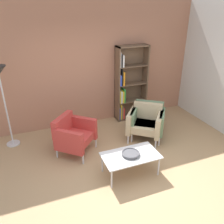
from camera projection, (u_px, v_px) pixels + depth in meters
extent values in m
plane|color=tan|center=(127.00, 180.00, 4.10)|extent=(8.32, 8.32, 0.00)
cube|color=#A87056|center=(85.00, 66.00, 5.55)|extent=(6.40, 0.12, 2.90)
cube|color=brown|center=(117.00, 85.00, 5.82)|extent=(0.03, 0.30, 1.90)
cube|color=brown|center=(145.00, 82.00, 6.07)|extent=(0.03, 0.30, 1.90)
cube|color=brown|center=(133.00, 46.00, 5.54)|extent=(0.80, 0.30, 0.03)
cube|color=brown|center=(130.00, 116.00, 6.34)|extent=(0.80, 0.30, 0.03)
cube|color=brown|center=(129.00, 82.00, 6.06)|extent=(0.80, 0.02, 1.90)
cube|color=brown|center=(131.00, 100.00, 6.14)|extent=(0.76, 0.28, 0.02)
cube|color=brown|center=(131.00, 84.00, 5.94)|extent=(0.76, 0.28, 0.02)
cube|color=brown|center=(132.00, 66.00, 5.75)|extent=(0.76, 0.28, 0.02)
cube|color=blue|center=(118.00, 112.00, 6.13)|extent=(0.03, 0.24, 0.33)
cube|color=yellow|center=(120.00, 111.00, 6.12)|extent=(0.02, 0.25, 0.41)
cube|color=olive|center=(121.00, 112.00, 6.12)|extent=(0.04, 0.18, 0.38)
cube|color=red|center=(123.00, 113.00, 6.15)|extent=(0.03, 0.19, 0.30)
cube|color=yellow|center=(119.00, 97.00, 5.91)|extent=(0.03, 0.18, 0.33)
cube|color=white|center=(121.00, 97.00, 5.93)|extent=(0.04, 0.19, 0.31)
cube|color=yellow|center=(122.00, 96.00, 5.93)|extent=(0.04, 0.17, 0.31)
cube|color=green|center=(123.00, 95.00, 5.96)|extent=(0.03, 0.23, 0.35)
cube|color=blue|center=(119.00, 80.00, 5.74)|extent=(0.04, 0.21, 0.27)
cube|color=black|center=(121.00, 77.00, 5.73)|extent=(0.03, 0.23, 0.41)
cube|color=orange|center=(123.00, 78.00, 5.74)|extent=(0.04, 0.18, 0.34)
cube|color=white|center=(119.00, 59.00, 5.51)|extent=(0.02, 0.20, 0.36)
cube|color=black|center=(120.00, 60.00, 5.54)|extent=(0.03, 0.21, 0.32)
cube|color=white|center=(122.00, 61.00, 5.57)|extent=(0.04, 0.25, 0.29)
cube|color=silver|center=(131.00, 155.00, 4.11)|extent=(1.00, 0.56, 0.02)
cylinder|color=silver|center=(112.00, 179.00, 3.86)|extent=(0.03, 0.03, 0.38)
cylinder|color=silver|center=(159.00, 166.00, 4.15)|extent=(0.03, 0.03, 0.38)
cylinder|color=silver|center=(102.00, 163.00, 4.24)|extent=(0.03, 0.03, 0.38)
cylinder|color=silver|center=(146.00, 152.00, 4.54)|extent=(0.03, 0.03, 0.38)
cylinder|color=#4C4C51|center=(131.00, 154.00, 4.10)|extent=(0.13, 0.13, 0.02)
cylinder|color=#4C4C51|center=(131.00, 154.00, 4.09)|extent=(0.32, 0.32, 0.02)
torus|color=#4C4C51|center=(131.00, 153.00, 4.09)|extent=(0.32, 0.32, 0.02)
cube|color=#C6B289|center=(145.00, 126.00, 5.21)|extent=(0.86, 0.85, 0.16)
cube|color=#C6B289|center=(148.00, 111.00, 5.32)|extent=(0.57, 0.50, 0.38)
cube|color=#C6B289|center=(131.00, 121.00, 5.23)|extent=(0.47, 0.54, 0.46)
cube|color=#C6B289|center=(159.00, 125.00, 5.06)|extent=(0.47, 0.54, 0.46)
cylinder|color=silver|center=(128.00, 139.00, 5.11)|extent=(0.04, 0.04, 0.24)
cylinder|color=silver|center=(156.00, 144.00, 4.94)|extent=(0.04, 0.04, 0.24)
cylinder|color=silver|center=(134.00, 127.00, 5.61)|extent=(0.04, 0.04, 0.24)
cylinder|color=silver|center=(159.00, 131.00, 5.44)|extent=(0.04, 0.04, 0.24)
cube|color=#B73833|center=(76.00, 139.00, 4.75)|extent=(0.86, 0.86, 0.16)
cube|color=#B73833|center=(63.00, 125.00, 4.72)|extent=(0.52, 0.56, 0.38)
cube|color=#B73833|center=(68.00, 142.00, 4.43)|extent=(0.53, 0.49, 0.46)
cube|color=#B73833|center=(83.00, 127.00, 4.96)|extent=(0.53, 0.49, 0.46)
cylinder|color=silver|center=(83.00, 158.00, 4.48)|extent=(0.04, 0.04, 0.24)
cylinder|color=silver|center=(96.00, 142.00, 4.99)|extent=(0.04, 0.04, 0.24)
cylinder|color=silver|center=(57.00, 152.00, 4.66)|extent=(0.04, 0.04, 0.24)
cylinder|color=silver|center=(72.00, 137.00, 5.17)|extent=(0.04, 0.04, 0.24)
cube|color=slate|center=(147.00, 124.00, 5.30)|extent=(0.86, 0.84, 0.16)
cube|color=slate|center=(149.00, 109.00, 5.42)|extent=(0.59, 0.47, 0.38)
cube|color=slate|center=(134.00, 119.00, 5.30)|extent=(0.44, 0.56, 0.46)
cube|color=slate|center=(162.00, 122.00, 5.17)|extent=(0.44, 0.56, 0.46)
cylinder|color=silver|center=(132.00, 137.00, 5.18)|extent=(0.04, 0.04, 0.24)
cylinder|color=silver|center=(159.00, 141.00, 5.05)|extent=(0.04, 0.04, 0.24)
cylinder|color=silver|center=(136.00, 125.00, 5.69)|extent=(0.04, 0.04, 0.24)
cylinder|color=silver|center=(161.00, 128.00, 5.56)|extent=(0.04, 0.04, 0.24)
cylinder|color=silver|center=(13.00, 143.00, 5.15)|extent=(0.28, 0.28, 0.02)
cylinder|color=silver|center=(6.00, 109.00, 4.79)|extent=(0.03, 0.03, 1.65)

